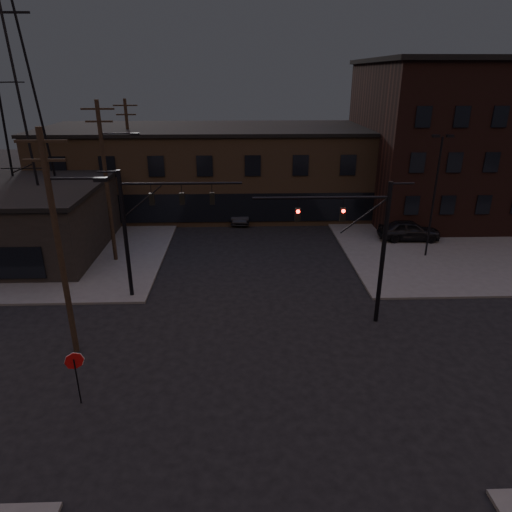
{
  "coord_description": "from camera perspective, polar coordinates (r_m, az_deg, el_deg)",
  "views": [
    {
      "loc": [
        -1.09,
        -17.97,
        13.03
      ],
      "look_at": [
        -0.27,
        5.88,
        3.5
      ],
      "focal_mm": 32.0,
      "sensor_mm": 36.0,
      "label": 1
    }
  ],
  "objects": [
    {
      "name": "parked_car_lot_b",
      "position": [
        45.96,
        25.43,
        4.15
      ],
      "size": [
        4.5,
        2.54,
        1.23
      ],
      "primitive_type": "imported",
      "rotation": [
        0.0,
        0.0,
        1.77
      ],
      "color": "#B5B5B8",
      "rests_on": "sidewalk_ne"
    },
    {
      "name": "utility_pole_far",
      "position": [
        45.76,
        -15.44,
        11.9
      ],
      "size": [
        2.2,
        0.28,
        11.0
      ],
      "color": "black",
      "rests_on": "ground"
    },
    {
      "name": "car_crossing",
      "position": [
        43.46,
        -1.81,
        5.37
      ],
      "size": [
        2.0,
        4.78,
        1.54
      ],
      "primitive_type": "imported",
      "rotation": [
        0.0,
        0.0,
        -0.08
      ],
      "color": "black",
      "rests_on": "ground"
    },
    {
      "name": "parked_car_lot_a",
      "position": [
        40.01,
        18.58,
        3.11
      ],
      "size": [
        5.08,
        2.24,
        1.7
      ],
      "primitive_type": "imported",
      "rotation": [
        0.0,
        0.0,
        1.52
      ],
      "color": "black",
      "rests_on": "sidewalk_ne"
    },
    {
      "name": "lot_light_b",
      "position": [
        42.74,
        26.49,
        9.39
      ],
      "size": [
        1.5,
        0.28,
        9.14
      ],
      "color": "black",
      "rests_on": "ground"
    },
    {
      "name": "utility_pole_mid",
      "position": [
        34.01,
        -18.11,
        8.99
      ],
      "size": [
        3.7,
        0.28,
        11.5
      ],
      "color": "black",
      "rests_on": "ground"
    },
    {
      "name": "transmission_tower",
      "position": [
        39.75,
        -28.77,
        18.52
      ],
      "size": [
        7.0,
        7.0,
        25.0
      ],
      "primitive_type": null,
      "color": "black",
      "rests_on": "ground"
    },
    {
      "name": "building_right",
      "position": [
        50.02,
        26.22,
        12.69
      ],
      "size": [
        22.0,
        16.0,
        14.0
      ],
      "primitive_type": "cube",
      "color": "black",
      "rests_on": "ground"
    },
    {
      "name": "sidewalk_nw",
      "position": [
        46.93,
        -28.38,
        3.07
      ],
      "size": [
        30.0,
        30.0,
        0.15
      ],
      "primitive_type": "cube",
      "color": "#474744",
      "rests_on": "ground"
    },
    {
      "name": "traffic_signal_near",
      "position": [
        24.73,
        13.26,
        2.06
      ],
      "size": [
        7.12,
        0.24,
        8.0
      ],
      "color": "black",
      "rests_on": "ground"
    },
    {
      "name": "utility_pole_near",
      "position": [
        22.79,
        -23.35,
        1.62
      ],
      "size": [
        3.7,
        0.28,
        11.0
      ],
      "color": "black",
      "rests_on": "ground"
    },
    {
      "name": "lot_light_a",
      "position": [
        35.73,
        21.53,
        8.12
      ],
      "size": [
        1.5,
        0.28,
        9.14
      ],
      "color": "black",
      "rests_on": "ground"
    },
    {
      "name": "ground",
      "position": [
        22.22,
        1.25,
        -14.14
      ],
      "size": [
        140.0,
        140.0,
        0.0
      ],
      "primitive_type": "plane",
      "color": "black",
      "rests_on": "ground"
    },
    {
      "name": "sidewalk_ne",
      "position": [
        47.94,
        26.98,
        3.68
      ],
      "size": [
        30.0,
        30.0,
        0.15
      ],
      "primitive_type": "cube",
      "color": "#474744",
      "rests_on": "ground"
    },
    {
      "name": "building_row",
      "position": [
        46.86,
        -0.61,
        10.65
      ],
      "size": [
        40.0,
        12.0,
        8.0
      ],
      "primitive_type": "cube",
      "color": "brown",
      "rests_on": "ground"
    },
    {
      "name": "stop_sign",
      "position": [
        20.69,
        -21.68,
        -12.71
      ],
      "size": [
        0.72,
        0.33,
        2.48
      ],
      "color": "black",
      "rests_on": "ground"
    },
    {
      "name": "traffic_signal_far",
      "position": [
        27.75,
        -13.63,
        4.35
      ],
      "size": [
        7.12,
        0.24,
        8.0
      ],
      "color": "black",
      "rests_on": "ground"
    }
  ]
}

